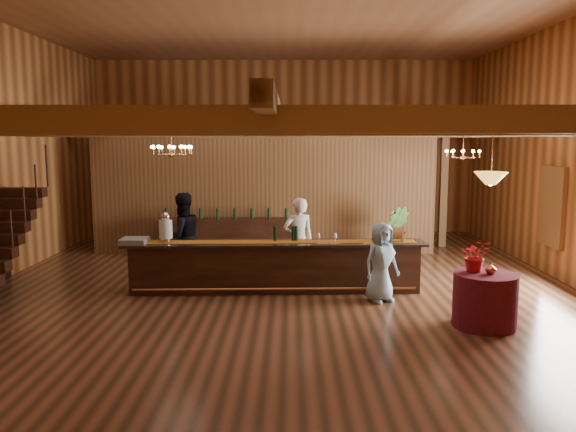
{
  "coord_description": "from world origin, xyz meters",
  "views": [
    {
      "loc": [
        0.22,
        -11.19,
        3.0
      ],
      "look_at": [
        0.16,
        0.32,
        1.43
      ],
      "focal_mm": 35.0,
      "sensor_mm": 36.0,
      "label": 1
    }
  ],
  "objects_px": {
    "round_table": "(485,300)",
    "pendant_lamp": "(491,178)",
    "guest": "(381,262)",
    "tasting_bar": "(275,266)",
    "beverage_dispenser": "(166,228)",
    "raffle_drum": "(395,233)",
    "chandelier_right": "(463,153)",
    "staff_second": "(182,237)",
    "bartender": "(298,240)",
    "backbar_shelf": "(226,238)",
    "chandelier_left": "(172,150)",
    "floor_plant": "(393,234)"
  },
  "relations": [
    {
      "from": "raffle_drum",
      "to": "chandelier_left",
      "type": "relative_size",
      "value": 0.42
    },
    {
      "from": "round_table",
      "to": "guest",
      "type": "bearing_deg",
      "value": 135.62
    },
    {
      "from": "chandelier_right",
      "to": "floor_plant",
      "type": "height_order",
      "value": "chandelier_right"
    },
    {
      "from": "pendant_lamp",
      "to": "raffle_drum",
      "type": "bearing_deg",
      "value": 116.38
    },
    {
      "from": "tasting_bar",
      "to": "floor_plant",
      "type": "height_order",
      "value": "floor_plant"
    },
    {
      "from": "raffle_drum",
      "to": "floor_plant",
      "type": "xyz_separation_m",
      "value": [
        0.46,
        2.72,
        -0.47
      ]
    },
    {
      "from": "beverage_dispenser",
      "to": "floor_plant",
      "type": "relative_size",
      "value": 0.43
    },
    {
      "from": "bartender",
      "to": "pendant_lamp",
      "type": "bearing_deg",
      "value": 119.13
    },
    {
      "from": "bartender",
      "to": "staff_second",
      "type": "relative_size",
      "value": 0.95
    },
    {
      "from": "pendant_lamp",
      "to": "floor_plant",
      "type": "height_order",
      "value": "pendant_lamp"
    },
    {
      "from": "backbar_shelf",
      "to": "guest",
      "type": "bearing_deg",
      "value": -52.49
    },
    {
      "from": "floor_plant",
      "to": "round_table",
      "type": "bearing_deg",
      "value": -82.89
    },
    {
      "from": "tasting_bar",
      "to": "staff_second",
      "type": "height_order",
      "value": "staff_second"
    },
    {
      "from": "staff_second",
      "to": "chandelier_left",
      "type": "bearing_deg",
      "value": 48.45
    },
    {
      "from": "bartender",
      "to": "floor_plant",
      "type": "xyz_separation_m",
      "value": [
        2.36,
        2.01,
        -0.2
      ]
    },
    {
      "from": "bartender",
      "to": "floor_plant",
      "type": "distance_m",
      "value": 3.11
    },
    {
      "from": "backbar_shelf",
      "to": "guest",
      "type": "relative_size",
      "value": 2.33
    },
    {
      "from": "staff_second",
      "to": "guest",
      "type": "xyz_separation_m",
      "value": [
        3.98,
        -1.51,
        -0.2
      ]
    },
    {
      "from": "pendant_lamp",
      "to": "tasting_bar",
      "type": "bearing_deg",
      "value": 148.28
    },
    {
      "from": "pendant_lamp",
      "to": "staff_second",
      "type": "distance_m",
      "value": 6.34
    },
    {
      "from": "raffle_drum",
      "to": "round_table",
      "type": "relative_size",
      "value": 0.34
    },
    {
      "from": "backbar_shelf",
      "to": "staff_second",
      "type": "distance_m",
      "value": 2.65
    },
    {
      "from": "guest",
      "to": "tasting_bar",
      "type": "bearing_deg",
      "value": 131.16
    },
    {
      "from": "beverage_dispenser",
      "to": "floor_plant",
      "type": "bearing_deg",
      "value": 29.04
    },
    {
      "from": "backbar_shelf",
      "to": "guest",
      "type": "xyz_separation_m",
      "value": [
        3.34,
        -4.04,
        0.26
      ]
    },
    {
      "from": "raffle_drum",
      "to": "chandelier_right",
      "type": "height_order",
      "value": "chandelier_right"
    },
    {
      "from": "tasting_bar",
      "to": "beverage_dispenser",
      "type": "relative_size",
      "value": 9.94
    },
    {
      "from": "round_table",
      "to": "beverage_dispenser",
      "type": "bearing_deg",
      "value": 159.38
    },
    {
      "from": "raffle_drum",
      "to": "floor_plant",
      "type": "height_order",
      "value": "floor_plant"
    },
    {
      "from": "beverage_dispenser",
      "to": "guest",
      "type": "distance_m",
      "value": 4.23
    },
    {
      "from": "pendant_lamp",
      "to": "chandelier_right",
      "type": "bearing_deg",
      "value": 78.68
    },
    {
      "from": "chandelier_left",
      "to": "floor_plant",
      "type": "relative_size",
      "value": 0.57
    },
    {
      "from": "chandelier_left",
      "to": "pendant_lamp",
      "type": "relative_size",
      "value": 0.89
    },
    {
      "from": "tasting_bar",
      "to": "pendant_lamp",
      "type": "distance_m",
      "value": 4.46
    },
    {
      "from": "guest",
      "to": "backbar_shelf",
      "type": "bearing_deg",
      "value": 100.2
    },
    {
      "from": "tasting_bar",
      "to": "floor_plant",
      "type": "bearing_deg",
      "value": 42.4
    },
    {
      "from": "raffle_drum",
      "to": "backbar_shelf",
      "type": "bearing_deg",
      "value": 138.32
    },
    {
      "from": "raffle_drum",
      "to": "guest",
      "type": "distance_m",
      "value": 0.93
    },
    {
      "from": "guest",
      "to": "pendant_lamp",
      "type": "bearing_deg",
      "value": -73.71
    },
    {
      "from": "tasting_bar",
      "to": "staff_second",
      "type": "xyz_separation_m",
      "value": [
        -2.0,
        0.81,
        0.44
      ]
    },
    {
      "from": "chandelier_right",
      "to": "beverage_dispenser",
      "type": "bearing_deg",
      "value": -161.24
    },
    {
      "from": "round_table",
      "to": "chandelier_right",
      "type": "relative_size",
      "value": 1.26
    },
    {
      "from": "round_table",
      "to": "pendant_lamp",
      "type": "distance_m",
      "value": 1.97
    },
    {
      "from": "pendant_lamp",
      "to": "chandelier_left",
      "type": "bearing_deg",
      "value": 156.76
    },
    {
      "from": "backbar_shelf",
      "to": "guest",
      "type": "distance_m",
      "value": 5.25
    },
    {
      "from": "chandelier_right",
      "to": "pendant_lamp",
      "type": "xyz_separation_m",
      "value": [
        -0.86,
        -4.3,
        -0.28
      ]
    },
    {
      "from": "tasting_bar",
      "to": "pendant_lamp",
      "type": "bearing_deg",
      "value": -33.51
    },
    {
      "from": "staff_second",
      "to": "guest",
      "type": "relative_size",
      "value": 1.27
    },
    {
      "from": "chandelier_right",
      "to": "bartender",
      "type": "relative_size",
      "value": 0.44
    },
    {
      "from": "pendant_lamp",
      "to": "staff_second",
      "type": "height_order",
      "value": "pendant_lamp"
    }
  ]
}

